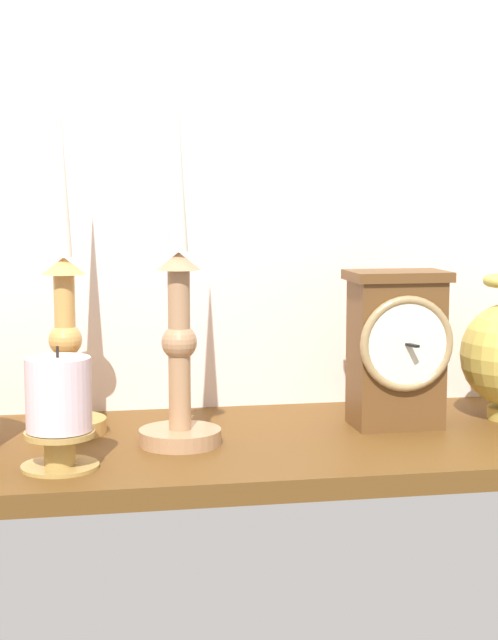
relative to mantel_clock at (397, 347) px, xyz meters
The scene contains 6 objects.
ground_plane 21.84cm from the mantel_clock, behind, with size 100.00×36.00×2.40cm, color brown.
back_wall 33.52cm from the mantel_clock, 139.03° to the left, with size 120.00×2.00×65.00cm, color white.
mantel_clock is the anchor object (origin of this frame).
candlestick_tall_left 27.64cm from the mantel_clock, behind, with size 9.47×9.47×40.49cm.
candlestick_tall_center 40.18cm from the mantel_clock, behind, with size 9.34×9.34×40.22cm.
pillar_candle_front 42.46cm from the mantel_clock, 164.16° to the right, with size 8.20×8.20×12.95cm.
Camera 1 is at (-20.73, -112.02, 28.58)cm, focal length 55.53 mm.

